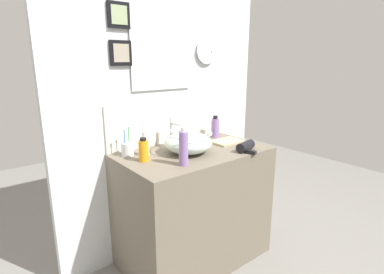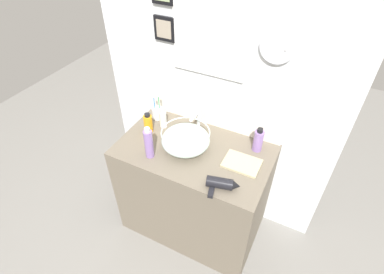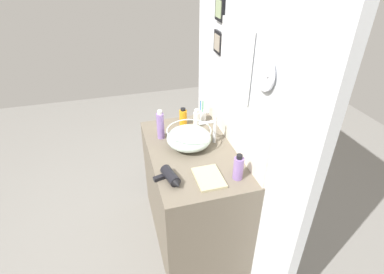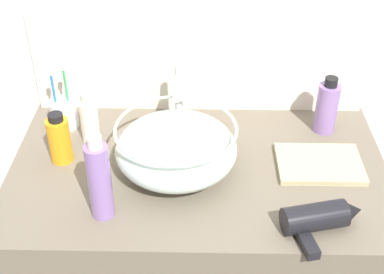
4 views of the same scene
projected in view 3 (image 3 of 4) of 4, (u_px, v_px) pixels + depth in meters
The scene contains 12 objects.
ground_plane at pixel (193, 230), 2.55m from camera, with size 6.00×6.00×0.00m, color gray.
vanity_counter at pixel (193, 194), 2.33m from camera, with size 1.01×0.61×0.83m, color #6B6051.
back_panel at pixel (241, 92), 1.97m from camera, with size 1.71×0.10×2.46m.
glass_bowl_sink at pixel (189, 138), 2.12m from camera, with size 0.32×0.32×0.14m.
faucet at pixel (213, 128), 2.13m from camera, with size 0.02×0.13×0.21m.
hair_drier at pixel (171, 177), 1.81m from camera, with size 0.20×0.16×0.07m.
toothbrush_cup at pixel (201, 116), 2.46m from camera, with size 0.08×0.08×0.20m.
lotion_bottle at pixel (160, 125), 2.20m from camera, with size 0.06×0.06×0.23m.
spray_bottle at pixel (183, 117), 2.38m from camera, with size 0.06×0.06×0.15m.
shampoo_bottle at pixel (197, 119), 2.35m from camera, with size 0.05×0.05×0.16m.
soap_dispenser at pixel (238, 168), 1.81m from camera, with size 0.06×0.06×0.17m.
hand_towel at pixel (209, 178), 1.84m from camera, with size 0.23×0.17×0.02m, color tan.
Camera 3 is at (1.67, -0.48, 2.03)m, focal length 28.00 mm.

